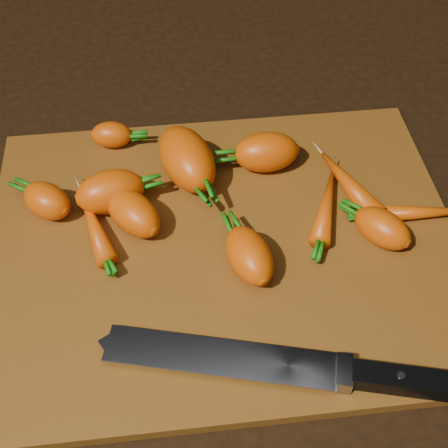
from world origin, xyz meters
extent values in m
cube|color=black|center=(0.00, 0.00, -0.01)|extent=(2.00, 2.00, 0.01)
cube|color=brown|center=(0.00, 0.00, 0.01)|extent=(0.50, 0.40, 0.01)
ellipsoid|color=#ED5509|center=(-0.12, 0.07, 0.04)|extent=(0.08, 0.06, 0.05)
ellipsoid|color=#ED5509|center=(-0.19, 0.06, 0.03)|extent=(0.07, 0.07, 0.04)
ellipsoid|color=#ED5509|center=(-0.03, 0.10, 0.04)|extent=(0.08, 0.11, 0.06)
ellipsoid|color=#ED5509|center=(0.02, -0.04, 0.03)|extent=(0.06, 0.08, 0.04)
ellipsoid|color=#ED5509|center=(0.06, 0.11, 0.04)|extent=(0.08, 0.05, 0.05)
ellipsoid|color=#ED5509|center=(-0.12, 0.17, 0.03)|extent=(0.05, 0.04, 0.03)
ellipsoid|color=#ED5509|center=(0.16, -0.02, 0.03)|extent=(0.07, 0.07, 0.04)
ellipsoid|color=#ED5509|center=(0.12, 0.03, 0.02)|extent=(0.06, 0.11, 0.02)
ellipsoid|color=#ED5509|center=(0.22, 0.01, 0.02)|extent=(0.12, 0.03, 0.02)
ellipsoid|color=#ED5509|center=(0.15, 0.06, 0.03)|extent=(0.06, 0.11, 0.03)
ellipsoid|color=#ED5509|center=(-0.09, 0.03, 0.03)|extent=(0.08, 0.08, 0.04)
ellipsoid|color=#ED5509|center=(-0.14, 0.03, 0.02)|extent=(0.05, 0.11, 0.02)
cube|color=gray|center=(-0.12, -0.11, 0.02)|extent=(0.21, 0.09, 0.00)
cube|color=gray|center=(-0.02, -0.14, 0.02)|extent=(0.02, 0.03, 0.02)
cube|color=black|center=(0.05, -0.16, 0.02)|extent=(0.12, 0.05, 0.02)
cylinder|color=#B2B2B7|center=(0.03, -0.15, 0.03)|extent=(0.01, 0.01, 0.00)
camera|label=1|loc=(-0.05, -0.42, 0.52)|focal=50.00mm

